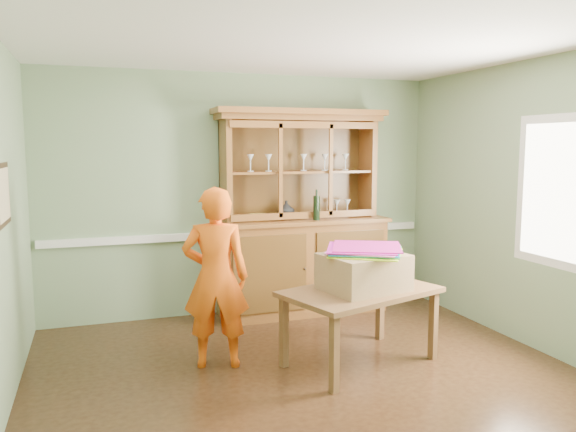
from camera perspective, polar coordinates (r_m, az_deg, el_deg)
name	(u,v)px	position (r m, az deg, el deg)	size (l,w,h in m)	color
floor	(307,375)	(4.87, 1.94, -15.84)	(4.50, 4.50, 0.00)	#442A16
ceiling	(308,42)	(4.55, 2.09, 17.27)	(4.50, 4.50, 0.00)	white
wall_back	(244,194)	(6.41, -4.46, 2.19)	(4.50, 4.50, 0.00)	gray
wall_right	(532,205)	(5.72, 23.53, 1.03)	(4.00, 4.00, 0.00)	gray
wall_front	(461,263)	(2.77, 17.18, -4.60)	(4.50, 4.50, 0.00)	gray
chair_rail	(245,234)	(6.44, -4.37, -1.82)	(4.41, 0.05, 0.08)	white
framed_map	(5,195)	(4.53, -26.85, 1.96)	(0.03, 0.60, 0.46)	#322314
window_panel	(556,191)	(5.48, 25.56, 2.26)	(0.03, 0.96, 1.36)	white
china_hutch	(301,242)	(6.41, 1.32, -2.68)	(1.96, 0.65, 2.30)	brown
dining_table	(360,298)	(4.98, 7.38, -8.26)	(1.50, 1.16, 0.66)	brown
cardboard_box	(364,272)	(4.91, 7.69, -5.66)	(0.67, 0.54, 0.31)	#93754C
kite_stack	(366,250)	(4.93, 7.91, -3.44)	(0.80, 0.80, 0.05)	#C3EF1E
person	(216,277)	(4.86, -7.35, -6.21)	(0.57, 0.37, 1.56)	#FF5E10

